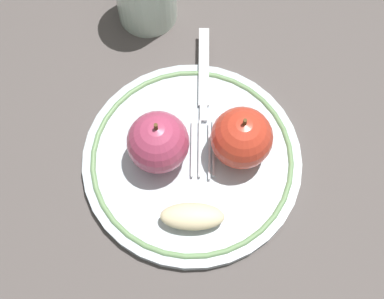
% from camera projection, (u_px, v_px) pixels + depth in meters
% --- Properties ---
extents(ground_plane, '(2.00, 2.00, 0.00)m').
position_uv_depth(ground_plane, '(183.00, 177.00, 0.58)').
color(ground_plane, '#544C4A').
extents(plate, '(0.24, 0.24, 0.01)m').
position_uv_depth(plate, '(192.00, 160.00, 0.58)').
color(plate, silver).
rests_on(plate, ground_plane).
extents(apple_red_whole, '(0.06, 0.06, 0.07)m').
position_uv_depth(apple_red_whole, '(158.00, 142.00, 0.54)').
color(apple_red_whole, '#B53E61').
rests_on(apple_red_whole, plate).
extents(apple_second_whole, '(0.06, 0.06, 0.07)m').
position_uv_depth(apple_second_whole, '(242.00, 138.00, 0.55)').
color(apple_second_whole, red).
rests_on(apple_second_whole, plate).
extents(apple_slice_front, '(0.06, 0.07, 0.02)m').
position_uv_depth(apple_slice_front, '(192.00, 216.00, 0.54)').
color(apple_slice_front, beige).
rests_on(apple_slice_front, plate).
extents(fork, '(0.15, 0.14, 0.00)m').
position_uv_depth(fork, '(204.00, 94.00, 0.60)').
color(fork, silver).
rests_on(fork, plate).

